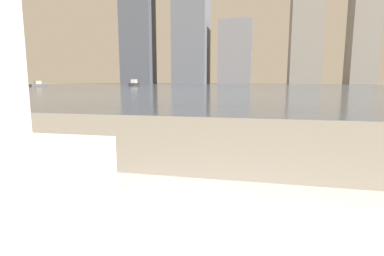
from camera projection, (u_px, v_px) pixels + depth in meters
towel_stack at (41, 174)px, 0.71m from camera, size 0.29×0.20×0.16m
harbor_water at (258, 86)px, 59.75m from camera, size 180.00×110.00×0.01m
harbor_boat_1 at (38, 85)px, 48.71m from camera, size 1.59×2.73×0.97m
harbor_boat_3 at (134, 84)px, 56.29m from camera, size 1.45×3.45×1.26m
skyline_tower_0 at (138, 31)px, 121.10m from camera, size 12.82×8.54×42.20m
skyline_tower_1 at (191, 1)px, 114.67m from camera, size 12.91×13.31×62.83m
skyline_tower_2 at (235, 53)px, 113.94m from camera, size 12.41×8.99×23.57m
skyline_tower_3 at (307, 9)px, 106.26m from camera, size 10.73×10.47×52.99m
skyline_tower_4 at (365, 8)px, 102.25m from camera, size 8.78×9.39×51.94m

